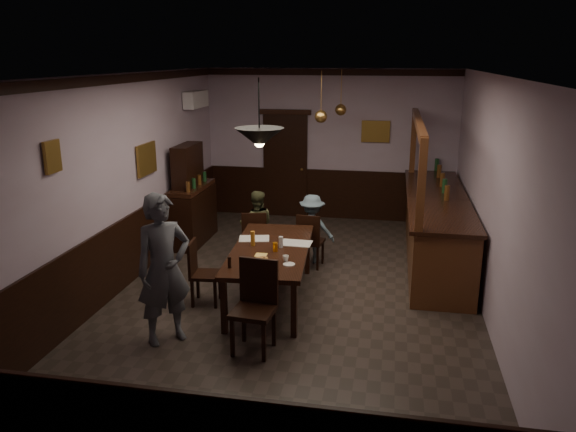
% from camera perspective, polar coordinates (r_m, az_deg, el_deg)
% --- Properties ---
extents(room, '(5.01, 8.01, 3.01)m').
position_cam_1_polar(room, '(7.47, 0.75, 2.60)').
color(room, '#2D2621').
rests_on(room, ground).
extents(dining_table, '(1.16, 2.27, 0.75)m').
position_cam_1_polar(dining_table, '(7.54, -1.78, -3.73)').
color(dining_table, black).
rests_on(dining_table, ground).
extents(chair_far_left, '(0.46, 0.46, 0.89)m').
position_cam_1_polar(chair_far_left, '(8.86, -3.43, -2.05)').
color(chair_far_left, black).
rests_on(chair_far_left, ground).
extents(chair_far_right, '(0.43, 0.43, 0.88)m').
position_cam_1_polar(chair_far_right, '(8.77, 2.22, -2.29)').
color(chair_far_right, black).
rests_on(chair_far_right, ground).
extents(chair_near, '(0.49, 0.49, 1.04)m').
position_cam_1_polar(chair_near, '(6.38, -3.31, -8.66)').
color(chair_near, black).
rests_on(chair_near, ground).
extents(chair_side, '(0.42, 0.42, 0.88)m').
position_cam_1_polar(chair_side, '(7.61, -8.90, -5.40)').
color(chair_side, black).
rests_on(chair_side, ground).
extents(person_standing, '(0.76, 0.75, 1.77)m').
position_cam_1_polar(person_standing, '(6.57, -12.50, -5.30)').
color(person_standing, '#4D5058').
rests_on(person_standing, ground).
extents(person_seated_left, '(0.65, 0.57, 1.16)m').
position_cam_1_polar(person_seated_left, '(9.10, -3.21, -0.98)').
color(person_seated_left, '#484A2C').
rests_on(person_seated_left, ground).
extents(person_seated_right, '(0.75, 0.47, 1.11)m').
position_cam_1_polar(person_seated_right, '(9.00, 2.45, -1.29)').
color(person_seated_right, slate).
rests_on(person_seated_right, ground).
extents(newspaper_left, '(0.47, 0.38, 0.01)m').
position_cam_1_polar(newspaper_left, '(7.90, -3.45, -2.30)').
color(newspaper_left, silver).
rests_on(newspaper_left, dining_table).
extents(newspaper_right, '(0.43, 0.31, 0.01)m').
position_cam_1_polar(newspaper_right, '(7.70, 0.83, -2.77)').
color(newspaper_right, silver).
rests_on(newspaper_right, dining_table).
extents(napkin, '(0.16, 0.16, 0.00)m').
position_cam_1_polar(napkin, '(7.26, -2.77, -3.97)').
color(napkin, '#F9CA5C').
rests_on(napkin, dining_table).
extents(saucer, '(0.15, 0.15, 0.01)m').
position_cam_1_polar(saucer, '(6.92, 0.11, -4.93)').
color(saucer, white).
rests_on(saucer, dining_table).
extents(coffee_cup, '(0.09, 0.09, 0.07)m').
position_cam_1_polar(coffee_cup, '(7.00, -0.23, -4.32)').
color(coffee_cup, white).
rests_on(coffee_cup, saucer).
extents(pastry_plate, '(0.22, 0.22, 0.01)m').
position_cam_1_polar(pastry_plate, '(7.00, -2.85, -4.70)').
color(pastry_plate, white).
rests_on(pastry_plate, dining_table).
extents(pastry_ring_a, '(0.13, 0.13, 0.04)m').
position_cam_1_polar(pastry_ring_a, '(7.01, -2.99, -4.42)').
color(pastry_ring_a, '#C68C47').
rests_on(pastry_ring_a, pastry_plate).
extents(pastry_ring_b, '(0.13, 0.13, 0.04)m').
position_cam_1_polar(pastry_ring_b, '(7.03, -2.55, -4.36)').
color(pastry_ring_b, '#C68C47').
rests_on(pastry_ring_b, pastry_plate).
extents(soda_can, '(0.07, 0.07, 0.12)m').
position_cam_1_polar(soda_can, '(7.37, -1.31, -3.16)').
color(soda_can, orange).
rests_on(soda_can, dining_table).
extents(beer_glass, '(0.06, 0.06, 0.20)m').
position_cam_1_polar(beer_glass, '(7.60, -3.60, -2.29)').
color(beer_glass, '#BF721E').
rests_on(beer_glass, dining_table).
extents(water_glass, '(0.06, 0.06, 0.15)m').
position_cam_1_polar(water_glass, '(7.52, -0.72, -2.66)').
color(water_glass, silver).
rests_on(water_glass, dining_table).
extents(pepper_mill, '(0.04, 0.04, 0.14)m').
position_cam_1_polar(pepper_mill, '(6.84, -5.96, -4.71)').
color(pepper_mill, black).
rests_on(pepper_mill, dining_table).
extents(sideboard, '(0.47, 1.33, 1.75)m').
position_cam_1_polar(sideboard, '(10.08, -9.78, 1.24)').
color(sideboard, black).
rests_on(sideboard, ground).
extents(bar_counter, '(0.95, 4.07, 2.28)m').
position_cam_1_polar(bar_counter, '(9.36, 14.77, -0.99)').
color(bar_counter, '#502715').
rests_on(bar_counter, ground).
extents(door_back, '(0.90, 0.06, 2.10)m').
position_cam_1_polar(door_back, '(11.53, -0.28, 5.09)').
color(door_back, black).
rests_on(door_back, ground).
extents(ac_unit, '(0.20, 0.85, 0.30)m').
position_cam_1_polar(ac_unit, '(10.73, -9.34, 11.62)').
color(ac_unit, white).
rests_on(ac_unit, ground).
extents(picture_left_small, '(0.04, 0.28, 0.36)m').
position_cam_1_polar(picture_left_small, '(6.77, -22.83, 5.58)').
color(picture_left_small, olive).
rests_on(picture_left_small, ground).
extents(picture_left_large, '(0.04, 0.62, 0.48)m').
position_cam_1_polar(picture_left_large, '(8.92, -14.16, 5.63)').
color(picture_left_large, olive).
rests_on(picture_left_large, ground).
extents(picture_back, '(0.55, 0.04, 0.42)m').
position_cam_1_polar(picture_back, '(11.22, 8.89, 8.48)').
color(picture_back, olive).
rests_on(picture_back, ground).
extents(pendant_iron, '(0.56, 0.56, 0.77)m').
position_cam_1_polar(pendant_iron, '(6.37, -2.92, 7.95)').
color(pendant_iron, black).
rests_on(pendant_iron, ground).
extents(pendant_brass_mid, '(0.20, 0.20, 0.81)m').
position_cam_1_polar(pendant_brass_mid, '(9.04, 3.36, 10.05)').
color(pendant_brass_mid, '#BF8C3F').
rests_on(pendant_brass_mid, ground).
extents(pendant_brass_far, '(0.20, 0.20, 0.81)m').
position_cam_1_polar(pendant_brass_far, '(10.21, 5.38, 10.68)').
color(pendant_brass_far, '#BF8C3F').
rests_on(pendant_brass_far, ground).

